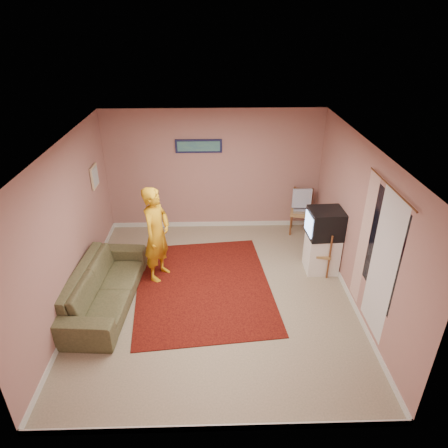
{
  "coord_description": "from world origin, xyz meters",
  "views": [
    {
      "loc": [
        -0.01,
        -5.42,
        4.24
      ],
      "look_at": [
        0.16,
        0.6,
        1.04
      ],
      "focal_mm": 32.0,
      "sensor_mm": 36.0,
      "label": 1
    }
  ],
  "objects_px": {
    "sofa": "(104,286)",
    "tv_cabinet": "(321,253)",
    "crt_tv": "(325,223)",
    "chair_b": "(321,247)",
    "person": "(157,234)",
    "chair_a": "(302,207)"
  },
  "relations": [
    {
      "from": "sofa",
      "to": "tv_cabinet",
      "type": "bearing_deg",
      "value": -72.72
    },
    {
      "from": "crt_tv",
      "to": "chair_b",
      "type": "distance_m",
      "value": 0.45
    },
    {
      "from": "tv_cabinet",
      "to": "crt_tv",
      "type": "distance_m",
      "value": 0.61
    },
    {
      "from": "tv_cabinet",
      "to": "person",
      "type": "height_order",
      "value": "person"
    },
    {
      "from": "chair_a",
      "to": "chair_b",
      "type": "xyz_separation_m",
      "value": [
        0.05,
        -1.51,
        -0.07
      ]
    },
    {
      "from": "chair_a",
      "to": "sofa",
      "type": "relative_size",
      "value": 0.24
    },
    {
      "from": "tv_cabinet",
      "to": "person",
      "type": "distance_m",
      "value": 3.0
    },
    {
      "from": "chair_a",
      "to": "person",
      "type": "bearing_deg",
      "value": -136.45
    },
    {
      "from": "chair_a",
      "to": "sofa",
      "type": "distance_m",
      "value": 4.33
    },
    {
      "from": "crt_tv",
      "to": "person",
      "type": "height_order",
      "value": "person"
    },
    {
      "from": "tv_cabinet",
      "to": "sofa",
      "type": "distance_m",
      "value": 3.85
    },
    {
      "from": "sofa",
      "to": "person",
      "type": "bearing_deg",
      "value": -43.18
    },
    {
      "from": "tv_cabinet",
      "to": "chair_a",
      "type": "distance_m",
      "value": 1.46
    },
    {
      "from": "person",
      "to": "chair_b",
      "type": "bearing_deg",
      "value": -65.71
    },
    {
      "from": "crt_tv",
      "to": "person",
      "type": "xyz_separation_m",
      "value": [
        -2.94,
        -0.13,
        -0.1
      ]
    },
    {
      "from": "chair_b",
      "to": "crt_tv",
      "type": "bearing_deg",
      "value": 164.75
    },
    {
      "from": "chair_a",
      "to": "person",
      "type": "height_order",
      "value": "person"
    },
    {
      "from": "chair_a",
      "to": "sofa",
      "type": "bearing_deg",
      "value": -133.0
    },
    {
      "from": "crt_tv",
      "to": "chair_b",
      "type": "xyz_separation_m",
      "value": [
        -0.04,
        -0.08,
        -0.44
      ]
    },
    {
      "from": "chair_a",
      "to": "chair_b",
      "type": "relative_size",
      "value": 1.13
    },
    {
      "from": "chair_a",
      "to": "person",
      "type": "xyz_separation_m",
      "value": [
        -2.85,
        -1.57,
        0.27
      ]
    },
    {
      "from": "tv_cabinet",
      "to": "sofa",
      "type": "relative_size",
      "value": 0.31
    }
  ]
}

